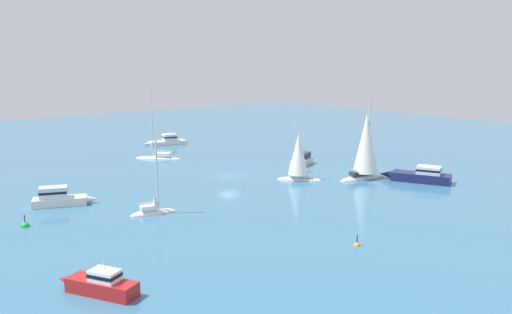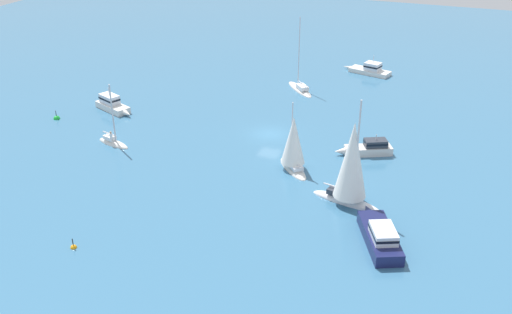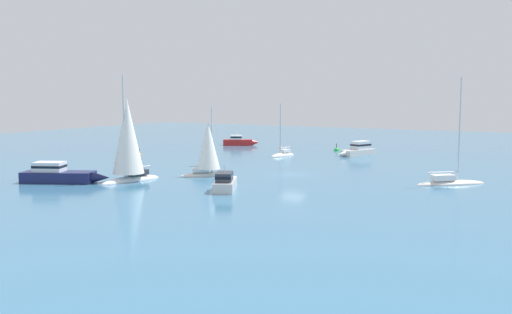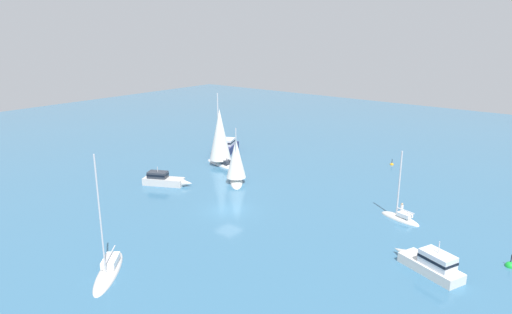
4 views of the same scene
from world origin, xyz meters
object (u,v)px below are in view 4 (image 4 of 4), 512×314
Objects in this scene: cabin_cruiser at (226,148)px; ketch at (109,271)px; mooring_buoy at (392,165)px; ketch_1 at (400,218)px; sloop at (236,163)px; powerboat at (431,263)px; sailboat at (220,139)px; channel_buoy at (510,266)px; cabin_cruiser_1 at (164,180)px.

ketch is at bearing 2.95° from cabin_cruiser.
ketch_1 is at bearing -155.28° from mooring_buoy.
ketch_1 reaches higher than sloop.
powerboat is 5.67× the size of mooring_buoy.
sailboat is 39.74m from channel_buoy.
sloop is (23.46, 6.53, 2.46)m from ketch.
cabin_cruiser_1 is at bearing 21.04° from powerboat.
ketch is (-16.29, 20.51, -0.63)m from powerboat.
ketch is at bearing 172.10° from mooring_buoy.
ketch_1 reaches higher than powerboat.
powerboat is 0.60× the size of sailboat.
cabin_cruiser_1 is at bearing 103.73° from sailboat.
ketch_1 is 20.29m from mooring_buoy.
mooring_buoy is (18.43, 8.48, -0.19)m from ketch_1.
cabin_cruiser is 44.54m from channel_buoy.
sailboat is 25.25m from mooring_buoy.
powerboat is at bearing 138.84° from ketch_1.
cabin_cruiser_1 is 32.69m from mooring_buoy.
mooring_buoy is at bearing -39.61° from powerboat.
powerboat is at bearing 87.11° from ketch.
ketch is (-17.12, -13.16, -0.52)m from cabin_cruiser_1.
ketch reaches higher than mooring_buoy.
powerboat is at bearing 41.07° from cabin_cruiser.
powerboat is 30.88m from mooring_buoy.
channel_buoy is (-12.11, -42.86, -0.78)m from cabin_cruiser.
cabin_cruiser is 7.33× the size of mooring_buoy.
ketch is 31.43m from sailboat.
cabin_cruiser_1 is at bearing 30.90° from ketch_1.
channel_buoy is (-2.05, -31.96, -2.62)m from sloop.
ketch reaches higher than cabin_cruiser_1.
mooring_buoy is (15.45, -19.59, -3.87)m from sailboat.
ketch_1 is (1.68, -21.05, -2.42)m from sloop.
sailboat is 28.47m from ketch_1.
ketch is 29.04m from ketch_1.
ketch_1 is at bearing 71.10° from channel_buoy.
cabin_cruiser is 33.04m from ketch_1.
ketch reaches higher than ketch_1.
ketch is 9.15× the size of mooring_buoy.
cabin_cruiser_1 is 9.38m from sloop.
mooring_buoy is at bearing -50.53° from ketch_1.
sloop reaches higher than mooring_buoy.
cabin_cruiser is 1.36× the size of cabin_cruiser_1.
mooring_buoy is at bearing -130.02° from sailboat.
sailboat is at bearing 128.26° from mooring_buoy.
cabin_cruiser_1 is 28.83m from ketch_1.
channel_buoy is at bearing 44.32° from sloop.
ketch is 33.24m from channel_buoy.
cabin_cruiser_1 is 21.60m from ketch.
sailboat is (-5.40, -3.88, 3.10)m from cabin_cruiser.
cabin_cruiser is (17.22, 37.94, -0.02)m from powerboat.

